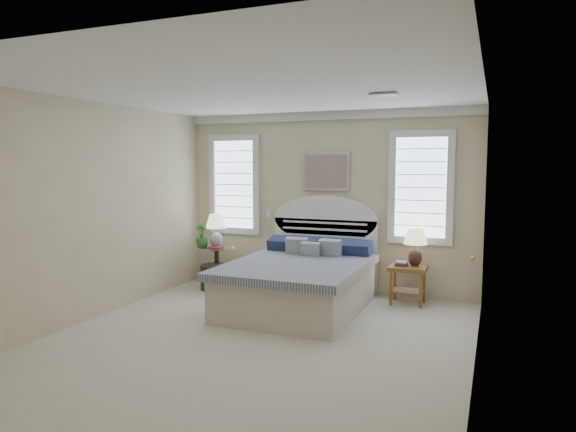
{
  "coord_description": "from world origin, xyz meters",
  "views": [
    {
      "loc": [
        2.38,
        -4.9,
        1.91
      ],
      "look_at": [
        -0.02,
        1.0,
        1.28
      ],
      "focal_mm": 32.0,
      "sensor_mm": 36.0,
      "label": 1
    }
  ],
  "objects_px": {
    "side_table_left": "(217,263)",
    "lamp_left": "(216,227)",
    "bed": "(302,279)",
    "floor_pot": "(214,277)",
    "lamp_right": "(415,243)",
    "nightstand_right": "(408,277)"
  },
  "relations": [
    {
      "from": "floor_pot",
      "to": "bed",
      "type": "bearing_deg",
      "value": -14.91
    },
    {
      "from": "floor_pot",
      "to": "lamp_right",
      "type": "xyz_separation_m",
      "value": [
        2.98,
        0.34,
        0.66
      ]
    },
    {
      "from": "bed",
      "to": "lamp_left",
      "type": "height_order",
      "value": "bed"
    },
    {
      "from": "bed",
      "to": "floor_pot",
      "type": "relative_size",
      "value": 5.4
    },
    {
      "from": "lamp_left",
      "to": "lamp_right",
      "type": "bearing_deg",
      "value": 3.53
    },
    {
      "from": "side_table_left",
      "to": "floor_pot",
      "type": "xyz_separation_m",
      "value": [
        0.04,
        -0.16,
        -0.19
      ]
    },
    {
      "from": "bed",
      "to": "lamp_right",
      "type": "xyz_separation_m",
      "value": [
        1.38,
        0.77,
        0.46
      ]
    },
    {
      "from": "side_table_left",
      "to": "lamp_left",
      "type": "distance_m",
      "value": 0.57
    },
    {
      "from": "floor_pot",
      "to": "lamp_left",
      "type": "xyz_separation_m",
      "value": [
        -0.04,
        0.15,
        0.76
      ]
    },
    {
      "from": "nightstand_right",
      "to": "floor_pot",
      "type": "height_order",
      "value": "nightstand_right"
    },
    {
      "from": "lamp_left",
      "to": "floor_pot",
      "type": "bearing_deg",
      "value": -74.41
    },
    {
      "from": "side_table_left",
      "to": "lamp_left",
      "type": "bearing_deg",
      "value": -88.09
    },
    {
      "from": "side_table_left",
      "to": "nightstand_right",
      "type": "xyz_separation_m",
      "value": [
        2.95,
        0.1,
        -0.0
      ]
    },
    {
      "from": "bed",
      "to": "side_table_left",
      "type": "distance_m",
      "value": 1.75
    },
    {
      "from": "floor_pot",
      "to": "lamp_right",
      "type": "relative_size",
      "value": 0.8
    },
    {
      "from": "bed",
      "to": "side_table_left",
      "type": "xyz_separation_m",
      "value": [
        -1.65,
        0.59,
        0.0
      ]
    },
    {
      "from": "bed",
      "to": "lamp_right",
      "type": "distance_m",
      "value": 1.64
    },
    {
      "from": "nightstand_right",
      "to": "side_table_left",
      "type": "bearing_deg",
      "value": -178.06
    },
    {
      "from": "nightstand_right",
      "to": "lamp_right",
      "type": "relative_size",
      "value": 1.01
    },
    {
      "from": "lamp_right",
      "to": "side_table_left",
      "type": "bearing_deg",
      "value": -176.67
    },
    {
      "from": "lamp_right",
      "to": "floor_pot",
      "type": "bearing_deg",
      "value": -173.49
    },
    {
      "from": "nightstand_right",
      "to": "lamp_left",
      "type": "distance_m",
      "value": 3.01
    }
  ]
}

